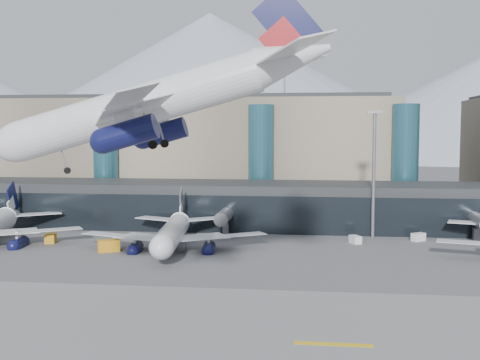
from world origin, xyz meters
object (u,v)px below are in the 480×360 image
veh_d (418,237)px  veh_b (51,238)px  lightmast_mid (374,166)px  veh_g (355,240)px  jet_parked_mid (174,224)px  hero_jet (169,89)px  veh_h (109,246)px

veh_d → veh_b: bearing=150.9°
lightmast_mid → veh_d: 16.37m
veh_g → jet_parked_mid: bearing=-101.3°
lightmast_mid → veh_d: size_ratio=9.43×
hero_jet → veh_h: size_ratio=10.27×
veh_g → lightmast_mid: bearing=125.8°
jet_parked_mid → veh_d: 47.84m
veh_d → lightmast_mid: bearing=122.8°
veh_h → hero_jet: bearing=-89.6°
lightmast_mid → veh_b: bearing=-167.7°
hero_jet → veh_h: (-21.22, 40.86, -24.89)m
veh_d → veh_h: bearing=159.4°
veh_d → veh_g: 13.16m
hero_jet → lightmast_mid: bearing=64.9°
veh_d → veh_g: size_ratio=1.07×
veh_d → veh_g: veh_d is taller
jet_parked_mid → veh_h: 12.36m
lightmast_mid → veh_g: lightmast_mid is taller
lightmast_mid → veh_g: size_ratio=10.05×
veh_h → lightmast_mid: bearing=-4.2°
lightmast_mid → veh_b: 65.24m
lightmast_mid → veh_h: lightmast_mid is taller
lightmast_mid → veh_g: (-3.97, -7.18, -13.68)m
veh_g → veh_b: bearing=-109.0°
jet_parked_mid → veh_b: size_ratio=11.91×
lightmast_mid → hero_jet: hero_jet is taller
veh_b → veh_g: veh_b is taller
veh_g → veh_h: (-44.43, -13.19, 0.30)m
hero_jet → jet_parked_mid: bearing=101.6°
veh_b → veh_h: 15.52m
lightmast_mid → hero_jet: size_ratio=0.66×
jet_parked_mid → veh_h: jet_parked_mid is taller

